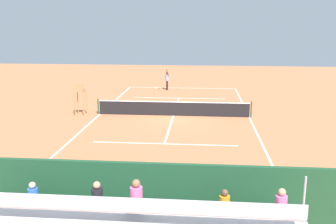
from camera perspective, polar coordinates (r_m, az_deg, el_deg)
The scene contains 12 objects.
ground_plane at distance 25.52m, azimuth 0.80°, elevation -0.56°, with size 60.00×60.00×0.00m, color #CC7047.
court_line_markings at distance 25.56m, azimuth 0.81°, elevation -0.53°, with size 10.10×22.20×0.01m.
tennis_net at distance 25.41m, azimuth 0.81°, elevation 0.54°, with size 10.30×0.10×1.07m.
backdrop_wall at distance 12.02m, azimuth -4.36°, elevation -11.98°, with size 18.00×0.16×2.00m, color #1E4C2D.
bleacher_stand at distance 10.88m, azimuth -5.26°, elevation -15.40°, with size 9.06×2.40×2.48m.
umpire_chair at distance 26.10m, azimuth -12.96°, elevation 2.36°, with size 0.67×0.67×2.14m.
courtside_bench at distance 12.74m, azimuth 7.50°, elevation -12.73°, with size 1.80×0.40×0.93m.
equipment_bag at distance 12.81m, azimuth 0.71°, elevation -14.35°, with size 0.90×0.36×0.36m, color black.
tennis_player at distance 35.03m, azimuth -0.13°, elevation 4.95°, with size 0.43×0.55×1.93m.
tennis_racket at distance 36.00m, azimuth -1.69°, elevation 3.56°, with size 0.56×0.45×0.03m.
tennis_ball_near at distance 32.37m, azimuth 3.33°, elevation 2.46°, with size 0.07×0.07×0.07m, color #CCDB33.
tennis_ball_far at distance 32.18m, azimuth -1.73°, elevation 2.41°, with size 0.07×0.07×0.07m, color #CCDB33.
Camera 1 is at (-1.86, 24.71, 6.13)m, focal length 40.93 mm.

